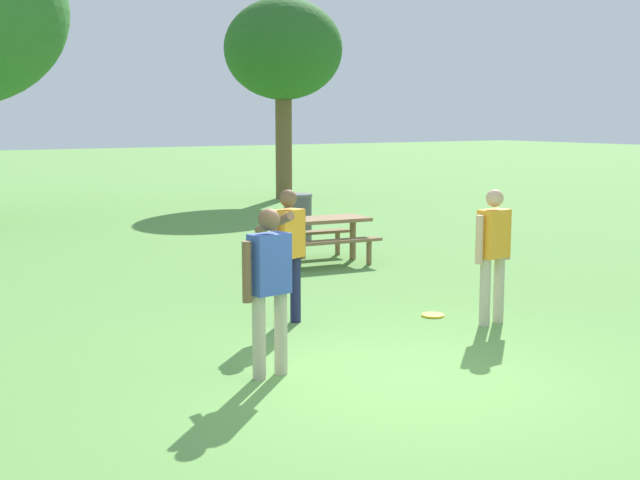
% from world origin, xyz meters
% --- Properties ---
extents(ground_plane, '(120.00, 120.00, 0.00)m').
position_xyz_m(ground_plane, '(0.00, 0.00, 0.00)').
color(ground_plane, '#609947').
extents(person_thrower, '(0.61, 0.27, 1.64)m').
position_xyz_m(person_thrower, '(2.27, 1.16, 0.94)').
color(person_thrower, '#B7AD93').
rests_on(person_thrower, ground).
extents(person_catcher, '(0.61, 0.73, 1.64)m').
position_xyz_m(person_catcher, '(-1.03, 0.76, 0.96)').
color(person_catcher, '#B7AD93').
rests_on(person_catcher, ground).
extents(person_bystander, '(0.58, 0.34, 1.64)m').
position_xyz_m(person_bystander, '(0.18, 2.47, 0.94)').
color(person_bystander, '#1E234C').
rests_on(person_bystander, ground).
extents(frisbee, '(0.29, 0.29, 0.03)m').
position_xyz_m(frisbee, '(1.92, 1.85, 0.01)').
color(frisbee, yellow).
rests_on(frisbee, ground).
extents(picnic_table_near, '(1.84, 1.59, 0.77)m').
position_xyz_m(picnic_table_near, '(2.84, 6.01, 0.56)').
color(picnic_table_near, olive).
rests_on(picnic_table_near, ground).
extents(trash_can_further_along, '(0.59, 0.59, 0.96)m').
position_xyz_m(trash_can_further_along, '(3.82, 8.36, 0.48)').
color(trash_can_further_along, '#515156').
rests_on(trash_can_further_along, ground).
extents(tree_slender_mid, '(3.56, 3.56, 6.02)m').
position_xyz_m(tree_slender_mid, '(8.07, 16.34, 4.44)').
color(tree_slender_mid, brown).
rests_on(tree_slender_mid, ground).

